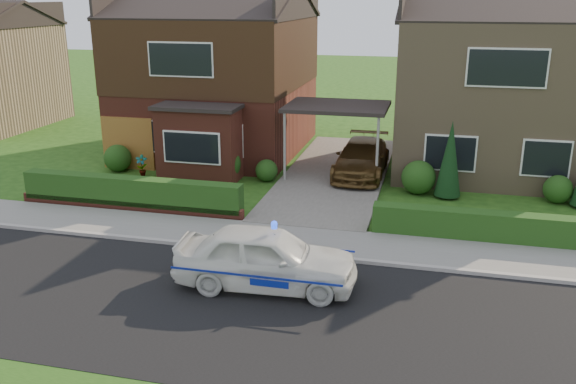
% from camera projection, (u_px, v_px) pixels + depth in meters
% --- Properties ---
extents(ground, '(120.00, 120.00, 0.00)m').
position_uv_depth(ground, '(254.00, 310.00, 13.58)').
color(ground, '#1E4612').
rests_on(ground, ground).
extents(road, '(60.00, 6.00, 0.02)m').
position_uv_depth(road, '(254.00, 310.00, 13.58)').
color(road, black).
rests_on(road, ground).
extents(kerb, '(60.00, 0.16, 0.12)m').
position_uv_depth(kerb, '(287.00, 254.00, 16.38)').
color(kerb, '#9E9993').
rests_on(kerb, ground).
extents(sidewalk, '(60.00, 2.00, 0.10)m').
position_uv_depth(sidewalk, '(296.00, 240.00, 17.36)').
color(sidewalk, slate).
rests_on(sidewalk, ground).
extents(driveway, '(3.80, 12.00, 0.12)m').
position_uv_depth(driveway, '(336.00, 174.00, 23.73)').
color(driveway, '#666059').
rests_on(driveway, ground).
extents(house_left, '(7.50, 9.53, 7.25)m').
position_uv_depth(house_left, '(218.00, 64.00, 26.56)').
color(house_left, brown).
rests_on(house_left, ground).
extents(house_right, '(7.50, 8.06, 7.25)m').
position_uv_depth(house_right, '(495.00, 76.00, 24.07)').
color(house_right, '#927959').
rests_on(house_right, ground).
extents(carport_link, '(3.80, 3.00, 2.77)m').
position_uv_depth(carport_link, '(337.00, 108.00, 22.89)').
color(carport_link, black).
rests_on(carport_link, ground).
extents(garage_door, '(2.20, 0.10, 2.10)m').
position_uv_depth(garage_door, '(128.00, 143.00, 24.32)').
color(garage_door, brown).
rests_on(garage_door, ground).
extents(dwarf_wall, '(7.70, 0.25, 0.36)m').
position_uv_depth(dwarf_wall, '(130.00, 206.00, 19.73)').
color(dwarf_wall, brown).
rests_on(dwarf_wall, ground).
extents(hedge_left, '(7.50, 0.55, 0.90)m').
position_uv_depth(hedge_left, '(133.00, 210.00, 19.93)').
color(hedge_left, '#183711').
rests_on(hedge_left, ground).
extents(hedge_right, '(7.50, 0.55, 0.80)m').
position_uv_depth(hedge_right, '(505.00, 244.00, 17.22)').
color(hedge_right, '#183711').
rests_on(hedge_right, ground).
extents(shrub_left_far, '(1.08, 1.08, 1.08)m').
position_uv_depth(shrub_left_far, '(118.00, 158.00, 24.11)').
color(shrub_left_far, '#183711').
rests_on(shrub_left_far, ground).
extents(shrub_left_mid, '(1.32, 1.32, 1.32)m').
position_uv_depth(shrub_left_mid, '(223.00, 164.00, 22.88)').
color(shrub_left_mid, '#183711').
rests_on(shrub_left_mid, ground).
extents(shrub_left_near, '(0.84, 0.84, 0.84)m').
position_uv_depth(shrub_left_near, '(267.00, 170.00, 22.87)').
color(shrub_left_near, '#183711').
rests_on(shrub_left_near, ground).
extents(shrub_right_near, '(1.20, 1.20, 1.20)m').
position_uv_depth(shrub_right_near, '(419.00, 177.00, 21.36)').
color(shrub_right_near, '#183711').
rests_on(shrub_right_near, ground).
extents(shrub_right_mid, '(0.96, 0.96, 0.96)m').
position_uv_depth(shrub_right_mid, '(558.00, 189.00, 20.45)').
color(shrub_right_mid, '#183711').
rests_on(shrub_right_mid, ground).
extents(conifer_a, '(0.90, 0.90, 2.60)m').
position_uv_depth(conifer_a, '(450.00, 161.00, 20.73)').
color(conifer_a, black).
rests_on(conifer_a, ground).
extents(police_car, '(4.00, 4.45, 1.65)m').
position_uv_depth(police_car, '(266.00, 258.00, 14.48)').
color(police_car, silver).
rests_on(police_car, ground).
extents(driveway_car, '(1.88, 4.52, 1.31)m').
position_uv_depth(driveway_car, '(362.00, 158.00, 23.23)').
color(driveway_car, brown).
rests_on(driveway_car, driveway).
extents(potted_plant_a, '(0.51, 0.42, 0.85)m').
position_uv_depth(potted_plant_a, '(142.00, 166.00, 23.40)').
color(potted_plant_a, gray).
rests_on(potted_plant_a, ground).
extents(potted_plant_b, '(0.46, 0.41, 0.70)m').
position_uv_depth(potted_plant_b, '(205.00, 196.00, 20.15)').
color(potted_plant_b, gray).
rests_on(potted_plant_b, ground).
extents(potted_plant_c, '(0.57, 0.57, 0.85)m').
position_uv_depth(potted_plant_c, '(170.00, 168.00, 23.13)').
color(potted_plant_c, gray).
rests_on(potted_plant_c, ground).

